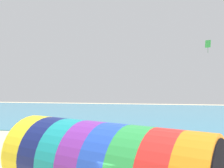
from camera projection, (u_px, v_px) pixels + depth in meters
sea at (152, 113)px, 44.76m from camera, size 120.00×40.00×0.10m
giant_inflatable_tube at (104, 165)px, 10.33m from camera, size 9.62×6.78×3.55m
kite_green_diamond at (208, 44)px, 25.52m from camera, size 0.57×0.41×1.32m
bystander_near_water at (45, 141)px, 19.09m from camera, size 0.40×0.29×1.68m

